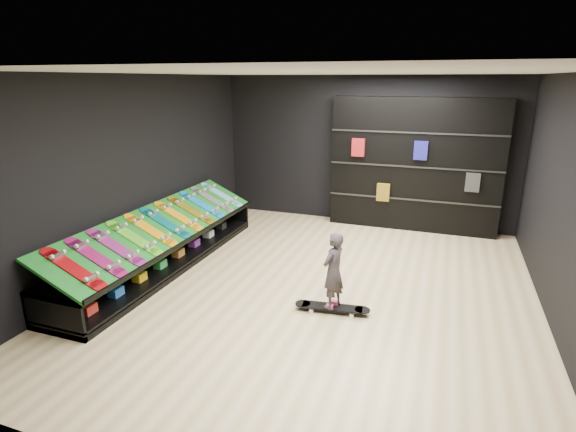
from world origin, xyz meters
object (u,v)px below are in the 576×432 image
(back_shelving, at_px, (414,165))
(child, at_px, (333,285))
(display_rack, at_px, (165,251))
(floor_skateboard, at_px, (332,309))

(back_shelving, distance_m, child, 4.05)
(back_shelving, xyz_separation_m, child, (-0.63, -3.90, -0.91))
(display_rack, xyz_separation_m, back_shelving, (3.57, 3.32, 1.05))
(floor_skateboard, bearing_deg, child, 0.00)
(back_shelving, distance_m, floor_skateboard, 4.15)
(child, bearing_deg, floor_skateboard, 180.00)
(floor_skateboard, bearing_deg, display_rack, 161.84)
(back_shelving, xyz_separation_m, floor_skateboard, (-0.63, -3.90, -1.26))
(child, bearing_deg, display_rack, -80.36)
(display_rack, bearing_deg, child, -11.16)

